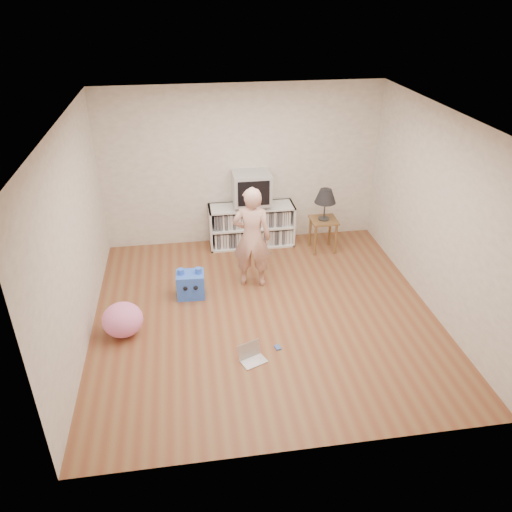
{
  "coord_description": "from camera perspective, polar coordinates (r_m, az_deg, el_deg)",
  "views": [
    {
      "loc": [
        -0.93,
        -5.42,
        3.93
      ],
      "look_at": [
        -0.05,
        0.4,
        0.67
      ],
      "focal_mm": 35.0,
      "sensor_mm": 36.0,
      "label": 1
    }
  ],
  "objects": [
    {
      "name": "crt_tv",
      "position": [
        8.05,
        -0.53,
        7.83
      ],
      "size": [
        0.6,
        0.53,
        0.5
      ],
      "color": "#ABABB0",
      "rests_on": "dvd_deck"
    },
    {
      "name": "ground",
      "position": [
        6.76,
        0.95,
        -6.55
      ],
      "size": [
        4.5,
        4.5,
        0.0
      ],
      "primitive_type": "plane",
      "color": "brown",
      "rests_on": "ground"
    },
    {
      "name": "playing_cards",
      "position": [
        6.18,
        2.49,
        -10.4
      ],
      "size": [
        0.08,
        0.1,
        0.02
      ],
      "primitive_type": "cube",
      "rotation": [
        0.0,
        0.0,
        0.2
      ],
      "color": "#4362B4",
      "rests_on": "ground"
    },
    {
      "name": "dvd_deck",
      "position": [
        8.16,
        -0.52,
        5.97
      ],
      "size": [
        0.45,
        0.35,
        0.07
      ],
      "primitive_type": "cube",
      "color": "gray",
      "rests_on": "media_unit"
    },
    {
      "name": "laptop",
      "position": [
        5.99,
        -0.53,
        -11.32
      ],
      "size": [
        0.36,
        0.32,
        0.2
      ],
      "rotation": [
        0.0,
        0.0,
        0.39
      ],
      "color": "silver",
      "rests_on": "ground"
    },
    {
      "name": "walls",
      "position": [
        6.09,
        1.04,
        3.44
      ],
      "size": [
        4.52,
        4.52,
        2.6
      ],
      "color": "beige",
      "rests_on": "ground"
    },
    {
      "name": "ceiling",
      "position": [
        5.65,
        1.17,
        15.4
      ],
      "size": [
        4.5,
        4.5,
        0.01
      ],
      "primitive_type": "cube",
      "color": "white",
      "rests_on": "walls"
    },
    {
      "name": "plush_blue",
      "position": [
        7.07,
        -7.48,
        -3.22
      ],
      "size": [
        0.39,
        0.35,
        0.44
      ],
      "rotation": [
        0.0,
        0.0,
        -0.04
      ],
      "color": "blue",
      "rests_on": "ground"
    },
    {
      "name": "side_table",
      "position": [
        8.19,
        7.69,
        3.33
      ],
      "size": [
        0.42,
        0.42,
        0.55
      ],
      "color": "brown",
      "rests_on": "ground"
    },
    {
      "name": "media_unit",
      "position": [
        8.33,
        -0.53,
        3.58
      ],
      "size": [
        1.4,
        0.45,
        0.7
      ],
      "color": "white",
      "rests_on": "ground"
    },
    {
      "name": "plush_pink",
      "position": [
        6.49,
        -15.0,
        -7.05
      ],
      "size": [
        0.65,
        0.65,
        0.43
      ],
      "primitive_type": "ellipsoid",
      "rotation": [
        0.0,
        0.0,
        -0.37
      ],
      "color": "pink",
      "rests_on": "ground"
    },
    {
      "name": "table_lamp",
      "position": [
        7.98,
        7.94,
        6.73
      ],
      "size": [
        0.34,
        0.34,
        0.52
      ],
      "color": "#333333",
      "rests_on": "side_table"
    },
    {
      "name": "person",
      "position": [
        7.02,
        -0.47,
        2.12
      ],
      "size": [
        0.62,
        0.48,
        1.51
      ],
      "primitive_type": "imported",
      "rotation": [
        0.0,
        0.0,
        2.9
      ],
      "color": "#DAA694",
      "rests_on": "ground"
    }
  ]
}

